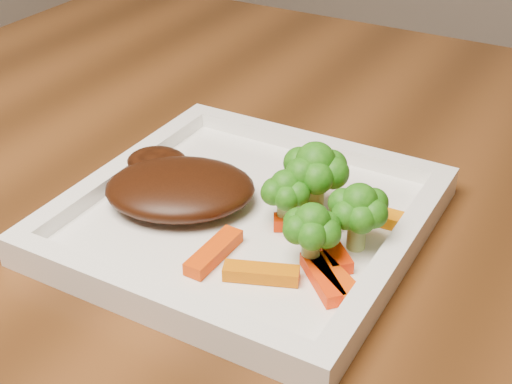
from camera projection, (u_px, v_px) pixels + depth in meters
The scene contains 14 objects.
plate at pixel (245, 221), 0.58m from camera, with size 0.27×0.27×0.01m, color white.
steak at pixel (180, 188), 0.58m from camera, with size 0.12×0.10×0.03m, color #341507.
broccoli_0 at pixel (315, 177), 0.56m from camera, with size 0.06×0.06×0.07m, color #126E12, non-canonical shape.
broccoli_1 at pixel (359, 211), 0.52m from camera, with size 0.05×0.05×0.06m, color #267713, non-canonical shape.
broccoli_2 at pixel (312, 232), 0.50m from camera, with size 0.05×0.05×0.06m, color #116410, non-canonical shape.
broccoli_3 at pixel (286, 192), 0.55m from camera, with size 0.05×0.05×0.06m, color #216410, non-canonical shape.
carrot_0 at pixel (261, 273), 0.50m from camera, with size 0.05×0.01×0.01m, color #CE6303.
carrot_1 at pixel (337, 281), 0.50m from camera, with size 0.06×0.02×0.01m, color #E04003.
carrot_2 at pixel (214, 252), 0.52m from camera, with size 0.06×0.02×0.01m, color #D73B03.
carrot_3 at pixel (378, 216), 0.57m from camera, with size 0.06×0.02×0.01m, color orange.
carrot_4 at pixel (307, 182), 0.61m from camera, with size 0.06×0.02×0.01m, color #E05203.
carrot_5 at pixel (328, 246), 0.53m from camera, with size 0.06×0.02×0.01m, color #FF3004.
carrot_6 at pixel (306, 223), 0.56m from camera, with size 0.05×0.01×0.01m, color red.
carrot_7 at pixel (322, 278), 0.50m from camera, with size 0.05×0.01×0.01m, color red.
Camera 1 is at (0.00, -0.58, 1.08)m, focal length 50.00 mm.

